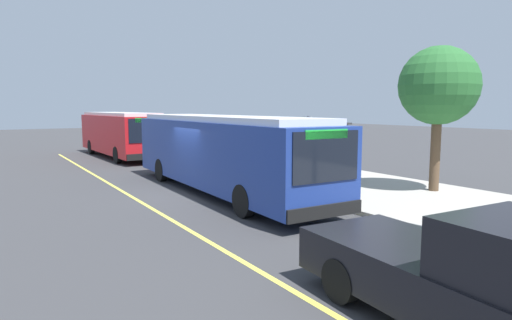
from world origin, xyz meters
The scene contains 10 objects.
ground_plane centered at (0.00, 0.00, 0.00)m, with size 120.00×120.00×0.00m, color #38383A.
sidewalk_curb centered at (0.00, 6.00, 0.07)m, with size 44.00×6.40×0.15m, color #A8A399.
lane_stripe_center centered at (0.00, -2.20, 0.00)m, with size 36.00×0.14×0.01m, color #E0D64C.
transit_bus_main centered at (0.41, 1.01, 1.62)m, with size 12.42×2.90×2.95m.
transit_bus_second centered at (-13.96, 1.04, 1.62)m, with size 10.59×2.84×2.95m.
pickup_truck centered at (11.85, -1.01, 0.86)m, with size 5.51×2.32×1.85m.
bus_shelter centered at (0.04, 5.95, 1.92)m, with size 2.90×1.60×2.48m.
waiting_bench centered at (0.40, 5.79, 0.63)m, with size 1.60×0.48×0.95m.
route_sign_post centered at (2.53, 3.48, 1.96)m, with size 0.44×0.08×2.80m.
street_tree_near_shelter centered at (5.04, 7.56, 4.03)m, with size 2.88×2.88×5.36m.
Camera 1 is at (15.03, -6.72, 3.24)m, focal length 30.40 mm.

